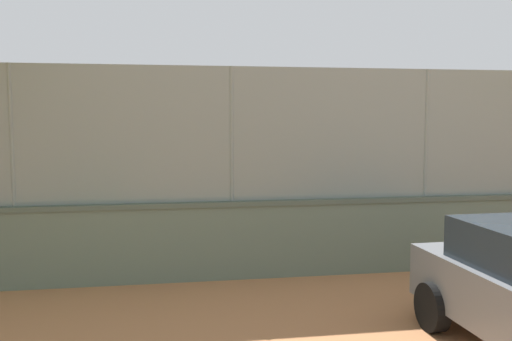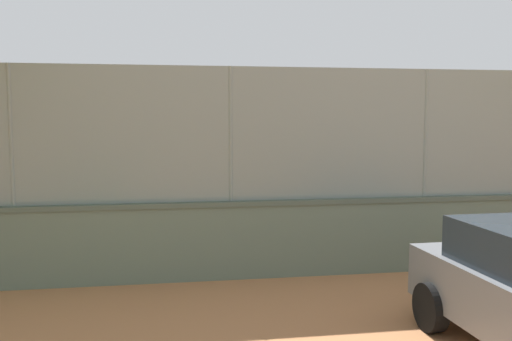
% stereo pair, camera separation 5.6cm
% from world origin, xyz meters
% --- Properties ---
extents(ground_plane, '(260.00, 260.00, 0.00)m').
position_xyz_m(ground_plane, '(0.00, 0.00, 0.00)').
color(ground_plane, '#B27247').
extents(perimeter_wall, '(24.47, 0.59, 1.31)m').
position_xyz_m(perimeter_wall, '(0.86, 9.13, 0.66)').
color(perimeter_wall, slate).
rests_on(perimeter_wall, ground_plane).
extents(fence_panel_on_wall, '(24.05, 0.29, 2.22)m').
position_xyz_m(fence_panel_on_wall, '(0.86, 9.13, 2.42)').
color(fence_panel_on_wall, gray).
rests_on(fence_panel_on_wall, perimeter_wall).
extents(player_at_service_line, '(1.23, 0.73, 1.66)m').
position_xyz_m(player_at_service_line, '(2.89, 3.03, 0.98)').
color(player_at_service_line, '#591919').
rests_on(player_at_service_line, ground_plane).
extents(player_near_wall_returning, '(0.77, 1.11, 1.72)m').
position_xyz_m(player_near_wall_returning, '(0.77, 4.10, 1.02)').
color(player_near_wall_returning, '#B2B2B2').
rests_on(player_near_wall_returning, ground_plane).
extents(sports_ball, '(0.09, 0.09, 0.09)m').
position_xyz_m(sports_ball, '(4.15, 5.22, 1.32)').
color(sports_ball, yellow).
extents(spare_ball_by_wall, '(0.13, 0.13, 0.13)m').
position_xyz_m(spare_ball_by_wall, '(0.69, 8.39, 0.06)').
color(spare_ball_by_wall, '#3399D8').
rests_on(spare_ball_by_wall, ground_plane).
extents(courtside_bench, '(1.60, 0.39, 0.87)m').
position_xyz_m(courtside_bench, '(-0.58, 8.12, 0.46)').
color(courtside_bench, '#4C6B4C').
rests_on(courtside_bench, ground_plane).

